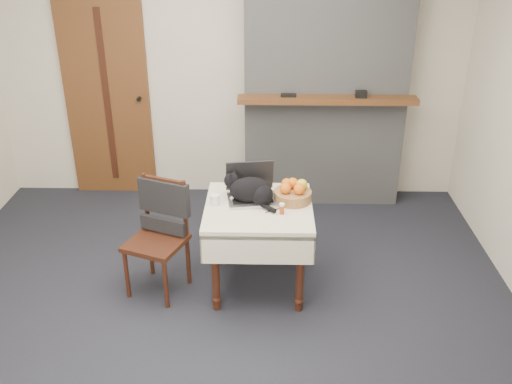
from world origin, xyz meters
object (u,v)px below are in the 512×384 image
Objects in this scene: door at (107,97)px; fruit_basket at (293,193)px; pill_bottle at (282,208)px; chair at (161,220)px; cat at (251,191)px; laptop at (251,190)px; side_table at (259,219)px; cream_jar at (215,200)px.

door is 2.38m from fruit_basket.
chair is at bearing 171.76° from pill_bottle.
cat is 1.47× the size of fruit_basket.
pill_bottle is at bearing -56.98° from laptop.
pill_bottle is (0.22, -0.25, -0.02)m from laptop.
side_table is 0.32m from fruit_basket.
side_table is (1.50, -1.67, -0.41)m from door.
pill_bottle is (0.49, -0.13, 0.00)m from cream_jar.
cat reaches higher than cream_jar.
chair is at bearing -178.74° from laptop.
door is at bearing 137.94° from fruit_basket.
cat is 0.28m from pill_bottle.
side_table is 0.73m from chair.
fruit_basket is (0.30, 0.04, -0.03)m from cat.
cream_jar is at bearing -171.90° from fruit_basket.
side_table is at bearing -74.92° from laptop.
pill_bottle is 0.92m from chair.
fruit_basket is at bearing 19.85° from side_table.
door is 2.56× the size of side_table.
fruit_basket is (0.57, 0.08, 0.02)m from cream_jar.
side_table is 0.35m from cream_jar.
chair is (-0.73, 0.01, -0.02)m from side_table.
chair is at bearing -175.29° from fruit_basket.
pill_bottle is (1.67, -1.79, -0.26)m from door.
laptop is 4.99× the size of pill_bottle.
side_table is 0.23m from laptop.
chair reaches higher than fruit_basket.
pill_bottle reaches higher than side_table.
door reaches higher than cat.
fruit_basket is (0.31, -0.04, -0.00)m from laptop.
fruit_basket is at bearing 68.12° from pill_bottle.
pill_bottle is (0.22, -0.17, -0.05)m from cat.
laptop is at bearing -46.86° from door.
pill_bottle is at bearing -14.59° from cat.
laptop is 0.31m from fruit_basket.
cat is at bearing 25.14° from chair.
side_table is 9.72× the size of pill_bottle.
side_table is 1.91× the size of cat.
laptop is 0.98× the size of cat.
fruit_basket is (0.08, 0.21, 0.02)m from pill_bottle.
cream_jar is (-0.32, 0.01, 0.15)m from side_table.
chair reaches higher than side_table.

